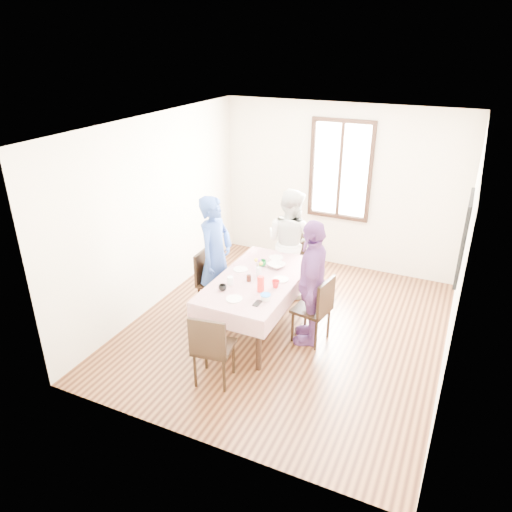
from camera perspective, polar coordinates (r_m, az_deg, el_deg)
name	(u,v)px	position (r m, az deg, el deg)	size (l,w,h in m)	color
ground	(287,327)	(6.65, 3.69, -8.38)	(4.50, 4.50, 0.00)	black
back_wall	(339,188)	(8.05, 9.86, 7.94)	(4.00, 4.00, 0.00)	beige
right_wall	(461,265)	(5.70, 23.16, -0.94)	(4.50, 4.50, 0.00)	beige
window_frame	(340,170)	(7.95, 9.98, 9.98)	(1.02, 0.06, 1.62)	black
window_pane	(341,170)	(7.96, 10.00, 9.99)	(0.90, 0.02, 1.50)	white
art_poster	(464,238)	(5.90, 23.46, 2.00)	(0.04, 0.76, 0.96)	red
dining_table	(258,304)	(6.41, 0.19, -5.72)	(0.88, 1.71, 0.75)	black
tablecloth	(258,279)	(6.23, 0.19, -2.70)	(1.00, 1.83, 0.01)	#600918
chair_left	(215,283)	(6.79, -4.86, -3.19)	(0.42, 0.42, 0.91)	black
chair_right	(311,309)	(6.19, 6.58, -6.25)	(0.42, 0.42, 0.91)	black
chair_far	(290,264)	(7.34, 4.01, -0.93)	(0.42, 0.42, 0.91)	black
chair_near	(214,347)	(5.49, -5.01, -10.64)	(0.42, 0.42, 0.91)	black
person_left	(215,257)	(6.60, -4.84, -0.09)	(0.63, 0.41, 1.73)	navy
person_far	(290,242)	(7.17, 4.03, 1.62)	(0.80, 0.62, 1.64)	beige
person_right	(311,283)	(6.01, 6.58, -3.16)	(0.97, 0.40, 1.66)	#633572
mug_black	(222,288)	(5.93, -3.99, -3.77)	(0.10, 0.10, 0.08)	black
mug_flag	(276,284)	(5.99, 2.34, -3.34)	(0.10, 0.10, 0.10)	red
mug_green	(262,263)	(6.54, 0.76, -0.84)	(0.11, 0.11, 0.08)	#0C7226
serving_bowl	(277,265)	(6.51, 2.45, -1.11)	(0.23, 0.23, 0.06)	white
juice_carton	(261,284)	(5.87, 0.56, -3.35)	(0.06, 0.06, 0.20)	red
butter_tub	(266,297)	(5.73, 1.13, -4.91)	(0.11, 0.11, 0.06)	white
jam_jar	(249,278)	(6.13, -0.86, -2.65)	(0.06, 0.06, 0.08)	black
drinking_glass	(230,281)	(6.06, -3.09, -2.94)	(0.08, 0.08, 0.11)	silver
smartphone	(257,303)	(5.66, 0.16, -5.61)	(0.07, 0.15, 0.01)	black
flower_vase	(259,272)	(6.24, 0.31, -1.89)	(0.07, 0.07, 0.14)	silver
plate_left	(241,269)	(6.45, -1.83, -1.58)	(0.20, 0.20, 0.01)	white
plate_right	(281,279)	(6.20, 2.98, -2.77)	(0.20, 0.20, 0.01)	white
plate_far	(276,258)	(6.78, 2.38, -0.22)	(0.20, 0.20, 0.01)	white
plate_near	(234,299)	(5.75, -2.61, -5.09)	(0.20, 0.20, 0.01)	white
butter_lid	(266,295)	(5.72, 1.14, -4.61)	(0.12, 0.12, 0.01)	blue
flower_bunch	(259,264)	(6.19, 0.31, -0.92)	(0.09, 0.09, 0.10)	yellow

